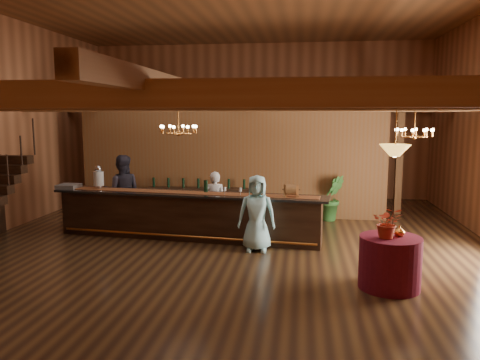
# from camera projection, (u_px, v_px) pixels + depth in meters

# --- Properties ---
(floor) EXTENTS (14.00, 14.00, 0.00)m
(floor) POSITION_uv_depth(u_px,v_px,m) (228.00, 249.00, 10.47)
(floor) COLOR #52351C
(floor) RESTS_ON ground
(wall_back) EXTENTS (12.00, 0.10, 5.50)m
(wall_back) POSITION_uv_depth(u_px,v_px,m) (258.00, 121.00, 16.95)
(wall_back) COLOR #AA643D
(wall_back) RESTS_ON floor
(wall_front) EXTENTS (12.00, 0.10, 5.50)m
(wall_front) POSITION_uv_depth(u_px,v_px,m) (67.00, 151.00, 3.21)
(wall_front) COLOR #AA643D
(wall_front) RESTS_ON floor
(beam_grid) EXTENTS (11.90, 13.90, 0.39)m
(beam_grid) POSITION_uv_depth(u_px,v_px,m) (231.00, 103.00, 10.51)
(beam_grid) COLOR olive
(beam_grid) RESTS_ON wall_left
(support_posts) EXTENTS (9.20, 10.20, 3.20)m
(support_posts) POSITION_uv_depth(u_px,v_px,m) (224.00, 182.00, 9.75)
(support_posts) COLOR olive
(support_posts) RESTS_ON floor
(partition_wall) EXTENTS (9.00, 0.18, 3.10)m
(partition_wall) POSITION_uv_depth(u_px,v_px,m) (230.00, 164.00, 13.75)
(partition_wall) COLOR brown
(partition_wall) RESTS_ON floor
(backroom_boxes) EXTENTS (4.10, 0.60, 1.10)m
(backroom_boxes) POSITION_uv_depth(u_px,v_px,m) (245.00, 188.00, 15.83)
(backroom_boxes) COLOR #352114
(backroom_boxes) RESTS_ON floor
(tasting_bar) EXTENTS (6.80, 1.55, 1.14)m
(tasting_bar) POSITION_uv_depth(u_px,v_px,m) (188.00, 215.00, 11.33)
(tasting_bar) COLOR #352114
(tasting_bar) RESTS_ON floor
(beverage_dispenser) EXTENTS (0.26, 0.26, 0.60)m
(beverage_dispenser) POSITION_uv_depth(u_px,v_px,m) (99.00, 177.00, 11.83)
(beverage_dispenser) COLOR silver
(beverage_dispenser) RESTS_ON tasting_bar
(glass_rack_tray) EXTENTS (0.50, 0.50, 0.10)m
(glass_rack_tray) POSITION_uv_depth(u_px,v_px,m) (69.00, 186.00, 11.94)
(glass_rack_tray) COLOR gray
(glass_rack_tray) RESTS_ON tasting_bar
(raffle_drum) EXTENTS (0.34, 0.24, 0.30)m
(raffle_drum) POSITION_uv_depth(u_px,v_px,m) (291.00, 190.00, 10.60)
(raffle_drum) COLOR #956130
(raffle_drum) RESTS_ON tasting_bar
(bar_bottle_0) EXTENTS (0.07, 0.07, 0.30)m
(bar_bottle_0) POSITION_uv_depth(u_px,v_px,m) (205.00, 186.00, 11.27)
(bar_bottle_0) COLOR black
(bar_bottle_0) RESTS_ON tasting_bar
(bar_bottle_1) EXTENTS (0.07, 0.07, 0.30)m
(bar_bottle_1) POSITION_uv_depth(u_px,v_px,m) (206.00, 186.00, 11.26)
(bar_bottle_1) COLOR black
(bar_bottle_1) RESTS_ON tasting_bar
(backbar_shelf) EXTENTS (3.12, 0.76, 0.87)m
(backbar_shelf) POSITION_uv_depth(u_px,v_px,m) (199.00, 203.00, 13.68)
(backbar_shelf) COLOR #352114
(backbar_shelf) RESTS_ON floor
(round_table) EXTENTS (1.05, 1.05, 0.91)m
(round_table) POSITION_uv_depth(u_px,v_px,m) (390.00, 263.00, 8.09)
(round_table) COLOR maroon
(round_table) RESTS_ON floor
(chandelier_left) EXTENTS (0.80, 0.80, 0.67)m
(chandelier_left) POSITION_uv_depth(u_px,v_px,m) (179.00, 129.00, 10.08)
(chandelier_left) COLOR orange
(chandelier_left) RESTS_ON beam_grid
(chandelier_right) EXTENTS (0.80, 0.80, 0.74)m
(chandelier_right) POSITION_uv_depth(u_px,v_px,m) (414.00, 132.00, 10.08)
(chandelier_right) COLOR orange
(chandelier_right) RESTS_ON beam_grid
(pendant_lamp) EXTENTS (0.52, 0.52, 0.90)m
(pendant_lamp) POSITION_uv_depth(u_px,v_px,m) (395.00, 150.00, 7.81)
(pendant_lamp) COLOR orange
(pendant_lamp) RESTS_ON beam_grid
(bartender) EXTENTS (0.57, 0.38, 1.56)m
(bartender) POSITION_uv_depth(u_px,v_px,m) (215.00, 202.00, 11.94)
(bartender) COLOR white
(bartender) RESTS_ON floor
(staff_second) EXTENTS (1.11, 0.96, 1.95)m
(staff_second) POSITION_uv_depth(u_px,v_px,m) (122.00, 192.00, 12.29)
(staff_second) COLOR #2B2936
(staff_second) RESTS_ON floor
(guest) EXTENTS (0.83, 0.55, 1.69)m
(guest) POSITION_uv_depth(u_px,v_px,m) (257.00, 213.00, 10.26)
(guest) COLOR #A8EAF0
(guest) RESTS_ON floor
(floor_plant) EXTENTS (0.86, 0.77, 1.30)m
(floor_plant) POSITION_uv_depth(u_px,v_px,m) (332.00, 198.00, 13.24)
(floor_plant) COLOR #34742D
(floor_plant) RESTS_ON floor
(table_flowers) EXTENTS (0.54, 0.48, 0.55)m
(table_flowers) POSITION_uv_depth(u_px,v_px,m) (388.00, 223.00, 7.90)
(table_flowers) COLOR #A9331D
(table_flowers) RESTS_ON round_table
(table_vase) EXTENTS (0.19, 0.19, 0.30)m
(table_vase) POSITION_uv_depth(u_px,v_px,m) (400.00, 228.00, 8.04)
(table_vase) COLOR orange
(table_vase) RESTS_ON round_table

